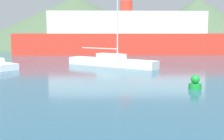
% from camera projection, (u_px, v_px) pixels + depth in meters
% --- Properties ---
extents(sailboat_inner, '(8.47, 5.27, 7.12)m').
position_uv_depth(sailboat_inner, '(111.00, 61.00, 25.31)').
color(sailboat_inner, white).
rests_on(sailboat_inner, ground_plane).
extents(ferry_distant, '(31.44, 11.13, 7.46)m').
position_uv_depth(ferry_distant, '(126.00, 35.00, 40.46)').
color(ferry_distant, red).
rests_on(ferry_distant, ground_plane).
extents(buoy_marker, '(0.67, 0.67, 0.77)m').
position_uv_depth(buoy_marker, '(195.00, 83.00, 15.11)').
color(buoy_marker, green).
rests_on(buoy_marker, ground_plane).
extents(hill_central, '(50.18, 50.18, 11.62)m').
position_uv_depth(hill_central, '(76.00, 21.00, 68.77)').
color(hill_central, '#4C6647').
rests_on(hill_central, ground_plane).
extents(hill_east, '(37.25, 37.25, 11.70)m').
position_uv_depth(hill_east, '(197.00, 21.00, 72.61)').
color(hill_east, '#4C6647').
rests_on(hill_east, ground_plane).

